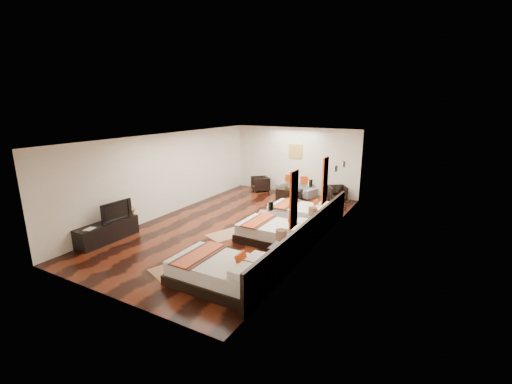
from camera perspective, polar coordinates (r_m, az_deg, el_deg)
The scene contains 30 objects.
floor at distance 10.95m, azimuth -3.28°, elevation -5.56°, with size 5.50×9.50×0.01m, color black.
ceiling at distance 10.32m, azimuth -3.51°, elevation 9.19°, with size 5.50×9.50×0.01m, color white.
back_wall at distance 14.70m, azimuth 6.61°, elevation 5.24°, with size 5.50×0.01×2.80m, color silver.
left_wall at distance 12.21m, azimuth -14.37°, elevation 2.96°, with size 0.01×9.50×2.80m, color silver.
right_wall at distance 9.40m, azimuth 10.91°, elevation -0.27°, with size 0.01×9.50×2.80m, color silver.
headboard_panel at distance 8.99m, azimuth 8.75°, elevation -7.26°, with size 0.08×6.60×0.90m, color black.
bed_near at distance 7.49m, azimuth -5.65°, elevation -13.19°, with size 2.20×1.38×0.84m.
bed_mid at distance 9.60m, azimuth 3.45°, elevation -6.80°, with size 2.07×1.30×0.79m.
bed_far at distance 11.29m, azimuth 7.76°, elevation -3.58°, with size 2.08×1.31×0.79m.
nightstand_a at distance 8.18m, azimuth 4.16°, elevation -10.33°, with size 0.47×0.47×0.94m.
nightstand_b at distance 10.01m, azimuth 9.34°, elevation -5.78°, with size 0.46×0.46×0.90m.
jute_mat_near at distance 8.45m, azimuth -12.97°, elevation -12.26°, with size 0.75×1.20×0.01m, color #98714D.
jute_mat_mid at distance 10.24m, azimuth -4.64°, elevation -7.02°, with size 0.75×1.20×0.01m, color #98714D.
jute_mat_far at distance 11.84m, azimuth 1.96°, elevation -3.94°, with size 0.75×1.20×0.01m, color #98714D.
tv_console at distance 10.52m, azimuth -23.56°, elevation -6.07°, with size 0.50×1.80×0.55m, color black.
tv at distance 10.46m, azimuth -22.57°, elevation -2.87°, with size 0.97×0.13×0.56m, color black.
book at distance 10.10m, azimuth -26.51°, elevation -5.52°, with size 0.21×0.28×0.03m, color black.
figurine at distance 10.84m, azimuth -20.57°, elevation -2.61°, with size 0.36×0.36×0.37m, color brown.
sofa at distance 14.58m, azimuth 6.72°, elevation 0.60°, with size 1.79×0.70×0.52m, color slate.
armchair_left at distance 15.03m, azimuth 0.72°, elevation 1.37°, with size 0.69×0.71×0.65m, color black.
armchair_right at distance 13.88m, azimuth 13.40°, elevation -0.22°, with size 0.67×0.69×0.62m, color black.
coffee_table at distance 13.94m, azimuth 5.55°, elevation -0.29°, with size 1.00×0.50×0.40m, color black.
table_plant at distance 13.90m, azimuth 5.18°, elevation 1.04°, with size 0.22×0.19×0.24m, color #2C581D.
orange_panel_a at distance 7.60m, azimuth 6.33°, elevation -1.30°, with size 0.04×0.40×1.30m, color #D86014.
orange_panel_b at distance 9.61m, azimuth 11.45°, elevation 1.87°, with size 0.04×0.40×1.30m, color #D86014.
sconce_near at distance 6.61m, azimuth 2.44°, elevation -2.31°, with size 0.07×0.12×0.18m.
sconce_mid at distance 8.57m, azimuth 9.07°, elevation 1.47°, with size 0.07×0.12×0.18m.
sconce_far at distance 10.62m, azimuth 13.20°, elevation 3.81°, with size 0.07×0.12×0.18m.
sconce_lounge at distance 11.48m, azimuth 14.46°, elevation 4.52°, with size 0.07×0.12×0.18m.
gold_artwork at distance 14.62m, azimuth 6.63°, elevation 6.78°, with size 0.60×0.04×0.60m, color #AD873F.
Camera 1 is at (5.53, -8.66, 3.78)m, focal length 23.94 mm.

